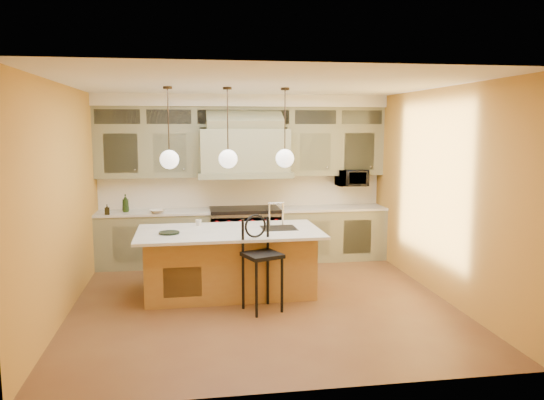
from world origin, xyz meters
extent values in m
plane|color=brown|center=(0.00, 0.00, 0.00)|extent=(5.00, 5.00, 0.00)
plane|color=white|center=(0.00, 0.00, 2.90)|extent=(5.00, 5.00, 0.00)
plane|color=#C28B35|center=(0.00, 2.50, 1.45)|extent=(5.00, 0.00, 5.00)
plane|color=#C28B35|center=(0.00, -2.50, 1.45)|extent=(5.00, 0.00, 5.00)
plane|color=#C28B35|center=(-2.50, 0.00, 1.45)|extent=(0.00, 5.00, 5.00)
plane|color=#C28B35|center=(2.50, 0.00, 1.45)|extent=(0.00, 5.00, 5.00)
cube|color=gray|center=(-1.55, 2.17, 0.45)|extent=(1.90, 0.65, 0.90)
cube|color=gray|center=(1.55, 2.17, 0.45)|extent=(1.90, 0.65, 0.90)
cube|color=white|center=(-1.55, 2.17, 0.92)|extent=(1.90, 0.68, 0.04)
cube|color=white|center=(1.55, 2.17, 0.92)|extent=(1.90, 0.68, 0.04)
cube|color=white|center=(0.00, 2.48, 1.22)|extent=(5.00, 0.04, 0.56)
cube|color=gray|center=(-1.62, 2.33, 1.93)|extent=(1.75, 0.35, 0.85)
cube|color=gray|center=(1.62, 2.33, 1.93)|extent=(1.75, 0.35, 0.85)
cube|color=gray|center=(0.00, 2.15, 1.95)|extent=(1.50, 0.70, 0.75)
cube|color=#747958|center=(0.00, 2.15, 1.55)|extent=(1.60, 0.76, 0.10)
cube|color=#333833|center=(0.00, 2.33, 2.53)|extent=(5.00, 0.35, 0.35)
cube|color=white|center=(0.00, 2.31, 2.80)|extent=(5.00, 0.47, 0.20)
cube|color=silver|center=(0.00, 2.15, 0.45)|extent=(1.20, 0.70, 0.90)
cube|color=black|center=(0.00, 2.15, 0.93)|extent=(1.20, 0.70, 0.06)
cube|color=silver|center=(0.00, 1.83, 0.78)|extent=(1.20, 0.06, 0.14)
cube|color=#9C6C37|center=(-0.40, 0.45, 0.44)|extent=(2.32, 1.13, 0.88)
cube|color=white|center=(-0.40, 0.40, 0.90)|extent=(2.58, 1.38, 0.04)
cube|color=black|center=(0.32, 0.46, 0.90)|extent=(0.50, 0.45, 0.05)
cylinder|color=black|center=(-0.14, -0.59, 0.36)|extent=(0.04, 0.04, 0.72)
cylinder|color=black|center=(0.20, -0.46, 0.36)|extent=(0.04, 0.04, 0.72)
cylinder|color=black|center=(-0.27, -0.25, 0.36)|extent=(0.04, 0.04, 0.72)
cylinder|color=black|center=(0.07, -0.12, 0.36)|extent=(0.04, 0.04, 0.72)
cube|color=black|center=(-0.03, -0.35, 0.74)|extent=(0.56, 0.56, 0.05)
torus|color=black|center=(-0.10, -0.18, 1.08)|extent=(0.30, 0.14, 0.31)
imported|color=black|center=(1.95, 2.25, 1.45)|extent=(0.54, 0.37, 0.30)
imported|color=black|center=(-2.00, 2.15, 1.09)|extent=(0.13, 0.13, 0.30)
imported|color=black|center=(-2.27, 1.92, 1.02)|extent=(0.08, 0.08, 0.17)
imported|color=silver|center=(-1.47, 1.92, 0.97)|extent=(0.30, 0.30, 0.06)
imported|color=silver|center=(-0.82, 0.84, 0.96)|extent=(0.10, 0.10, 0.09)
cylinder|color=#2D2319|center=(-1.20, 0.45, 2.88)|extent=(0.12, 0.12, 0.03)
cylinder|color=#2D2319|center=(-1.20, 0.45, 2.44)|extent=(0.02, 0.02, 0.93)
sphere|color=white|center=(-1.20, 0.45, 1.92)|extent=(0.26, 0.26, 0.26)
cylinder|color=#2D2319|center=(-0.40, 0.45, 2.88)|extent=(0.12, 0.12, 0.03)
cylinder|color=#2D2319|center=(-0.40, 0.45, 2.44)|extent=(0.02, 0.02, 0.93)
sphere|color=white|center=(-0.40, 0.45, 1.92)|extent=(0.26, 0.26, 0.26)
cylinder|color=#2D2319|center=(0.40, 0.45, 2.88)|extent=(0.12, 0.12, 0.03)
cylinder|color=#2D2319|center=(0.40, 0.45, 2.44)|extent=(0.02, 0.02, 0.93)
sphere|color=white|center=(0.40, 0.45, 1.92)|extent=(0.26, 0.26, 0.26)
camera|label=1|loc=(-0.93, -6.90, 2.37)|focal=35.00mm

